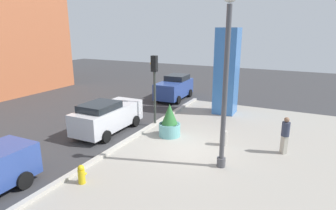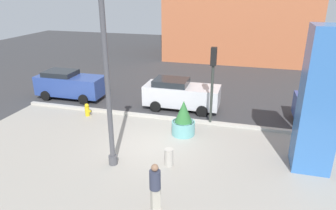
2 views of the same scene
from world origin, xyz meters
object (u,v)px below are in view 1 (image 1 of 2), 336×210
art_pillar_blue (227,72)px  concrete_bollard (223,138)px  lamp_post (225,90)px  car_intersection (174,88)px  car_passing_lane (107,116)px  potted_plant_by_pillar (170,123)px  traffic_light_corner (154,79)px  pedestrian_by_curb (285,133)px  fire_hydrant (82,174)px

art_pillar_blue → concrete_bollard: art_pillar_blue is taller
lamp_post → car_intersection: lamp_post is taller
concrete_bollard → car_passing_lane: car_passing_lane is taller
art_pillar_blue → potted_plant_by_pillar: size_ratio=3.19×
lamp_post → potted_plant_by_pillar: size_ratio=3.81×
traffic_light_corner → car_passing_lane: bearing=137.9°
pedestrian_by_curb → art_pillar_blue: bearing=38.9°
art_pillar_blue → fire_hydrant: bearing=168.5°
traffic_light_corner → art_pillar_blue: bearing=-34.1°
art_pillar_blue → pedestrian_by_curb: bearing=-141.1°
lamp_post → car_intersection: (9.76, 6.71, -2.34)m
lamp_post → art_pillar_blue: 8.01m
lamp_post → concrete_bollard: (2.24, 0.53, -2.93)m
lamp_post → car_passing_lane: (1.25, 6.84, -2.39)m
fire_hydrant → pedestrian_by_curb: size_ratio=0.43×
potted_plant_by_pillar → car_passing_lane: bearing=105.4°
potted_plant_by_pillar → pedestrian_by_curb: bearing=-86.4°
concrete_bollard → traffic_light_corner: size_ratio=0.18×
traffic_light_corner → pedestrian_by_curb: size_ratio=2.35×
concrete_bollard → potted_plant_by_pillar: bearing=91.2°
concrete_bollard → car_intersection: car_intersection is taller
concrete_bollard → traffic_light_corner: bearing=76.5°
art_pillar_blue → car_intersection: art_pillar_blue is taller
potted_plant_by_pillar → car_intersection: bearing=23.2°
fire_hydrant → lamp_post: bearing=-50.0°
lamp_post → car_intersection: bearing=34.5°
fire_hydrant → pedestrian_by_curb: bearing=-46.7°
concrete_bollard → car_intersection: bearing=39.4°
lamp_post → potted_plant_by_pillar: (2.18, 3.46, -2.55)m
lamp_post → traffic_light_corner: bearing=56.4°
lamp_post → potted_plant_by_pillar: bearing=57.7°
art_pillar_blue → pedestrian_by_curb: size_ratio=3.22×
lamp_post → art_pillar_blue: size_ratio=1.20×
pedestrian_by_curb → potted_plant_by_pillar: bearing=93.6°
potted_plant_by_pillar → fire_hydrant: (-5.77, 0.83, -0.38)m
lamp_post → concrete_bollard: size_ratio=9.03×
lamp_post → traffic_light_corner: lamp_post is taller
potted_plant_by_pillar → car_intersection: (7.58, 3.25, 0.20)m
car_passing_lane → fire_hydrant: bearing=-152.2°
concrete_bollard → fire_hydrant: bearing=147.2°
art_pillar_blue → car_passing_lane: (-6.50, 4.87, -1.92)m
concrete_bollard → traffic_light_corner: traffic_light_corner is taller
car_intersection → car_passing_lane: bearing=179.1°
concrete_bollard → pedestrian_by_curb: pedestrian_by_curb is taller
fire_hydrant → car_passing_lane: car_passing_lane is taller
car_intersection → pedestrian_by_curb: (-7.22, -8.93, 0.02)m
traffic_light_corner → fire_hydrant: bearing=-174.3°
potted_plant_by_pillar → art_pillar_blue: bearing=-14.9°
art_pillar_blue → potted_plant_by_pillar: (-5.57, 1.48, -2.08)m
potted_plant_by_pillar → pedestrian_by_curb: (0.36, -5.68, 0.23)m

